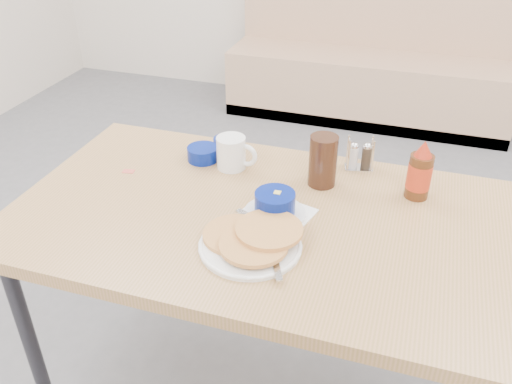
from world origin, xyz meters
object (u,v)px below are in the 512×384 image
(creamer_bowl, at_px, (203,154))
(condiment_caddy, at_px, (360,158))
(booth_bench, at_px, (370,66))
(butter_bowl, at_px, (227,144))
(grits_setting, at_px, (275,207))
(coffee_mug, at_px, (232,152))
(dining_table, at_px, (262,232))
(syrup_bottle, at_px, (420,173))
(pancake_plate, at_px, (252,241))
(amber_tumbler, at_px, (323,161))

(creamer_bowl, bearing_deg, condiment_caddy, 11.55)
(booth_bench, relative_size, condiment_caddy, 18.13)
(creamer_bowl, bearing_deg, booth_bench, 83.13)
(condiment_caddy, bearing_deg, butter_bowl, 167.36)
(grits_setting, height_order, butter_bowl, grits_setting)
(coffee_mug, distance_m, creamer_bowl, 0.12)
(dining_table, relative_size, coffee_mug, 10.39)
(coffee_mug, height_order, syrup_bottle, syrup_bottle)
(coffee_mug, bearing_deg, dining_table, -53.09)
(pancake_plate, bearing_deg, condiment_caddy, 68.14)
(dining_table, height_order, pancake_plate, pancake_plate)
(dining_table, distance_m, coffee_mug, 0.30)
(coffee_mug, height_order, condiment_caddy, same)
(condiment_caddy, bearing_deg, creamer_bowl, 177.62)
(syrup_bottle, bearing_deg, grits_setting, -148.13)
(pancake_plate, bearing_deg, syrup_bottle, 44.48)
(butter_bowl, bearing_deg, amber_tumbler, -19.08)
(pancake_plate, distance_m, butter_bowl, 0.54)
(booth_bench, height_order, condiment_caddy, booth_bench)
(butter_bowl, bearing_deg, booth_bench, 84.16)
(amber_tumbler, relative_size, syrup_bottle, 0.87)
(butter_bowl, bearing_deg, dining_table, -55.66)
(grits_setting, relative_size, amber_tumbler, 1.50)
(butter_bowl, distance_m, amber_tumbler, 0.37)
(coffee_mug, xyz_separation_m, amber_tumbler, (0.29, -0.01, 0.03))
(coffee_mug, bearing_deg, amber_tumbler, -2.35)
(booth_bench, distance_m, creamer_bowl, 2.35)
(grits_setting, distance_m, creamer_bowl, 0.39)
(booth_bench, distance_m, butter_bowl, 2.26)
(butter_bowl, bearing_deg, grits_setting, -51.74)
(creamer_bowl, height_order, condiment_caddy, condiment_caddy)
(pancake_plate, distance_m, grits_setting, 0.15)
(creamer_bowl, height_order, butter_bowl, creamer_bowl)
(butter_bowl, bearing_deg, creamer_bowl, -119.28)
(creamer_bowl, bearing_deg, syrup_bottle, -1.32)
(amber_tumbler, bearing_deg, booth_bench, 93.00)
(booth_bench, height_order, dining_table, booth_bench)
(creamer_bowl, relative_size, butter_bowl, 1.08)
(dining_table, xyz_separation_m, butter_bowl, (-0.23, 0.33, 0.08))
(pancake_plate, bearing_deg, coffee_mug, 116.59)
(coffee_mug, xyz_separation_m, butter_bowl, (-0.06, 0.11, -0.03))
(coffee_mug, bearing_deg, pancake_plate, -63.41)
(grits_setting, bearing_deg, syrup_bottle, 31.87)
(condiment_caddy, height_order, syrup_bottle, syrup_bottle)
(grits_setting, relative_size, creamer_bowl, 2.36)
(butter_bowl, relative_size, syrup_bottle, 0.51)
(booth_bench, height_order, butter_bowl, booth_bench)
(grits_setting, bearing_deg, creamer_bowl, 142.33)
(grits_setting, height_order, syrup_bottle, syrup_bottle)
(amber_tumbler, bearing_deg, grits_setting, -112.19)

